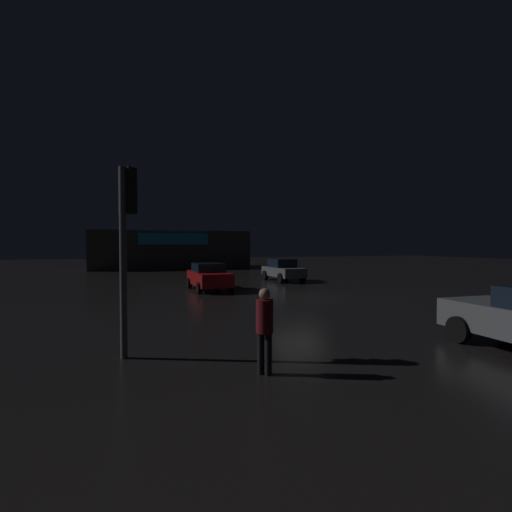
# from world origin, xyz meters

# --- Properties ---
(ground_plane) EXTENTS (120.00, 120.00, 0.00)m
(ground_plane) POSITION_xyz_m (0.00, 0.00, 0.00)
(ground_plane) COLOR black
(store_building) EXTENTS (16.66, 7.38, 4.11)m
(store_building) POSITION_xyz_m (-3.34, 26.77, 2.06)
(store_building) COLOR #4C4742
(store_building) RESTS_ON ground
(traffic_signal_opposite) EXTENTS (0.42, 0.42, 4.30)m
(traffic_signal_opposite) POSITION_xyz_m (-7.79, -7.56, 2.99)
(traffic_signal_opposite) COLOR #595B60
(traffic_signal_opposite) RESTS_ON ground
(car_near) EXTENTS (2.09, 4.23, 1.52)m
(car_near) POSITION_xyz_m (-3.44, 4.58, 0.78)
(car_near) COLOR #A51414
(car_near) RESTS_ON ground
(car_far) EXTENTS (2.04, 4.15, 1.58)m
(car_far) POSITION_xyz_m (2.66, 8.28, 0.80)
(car_far) COLOR slate
(car_far) RESTS_ON ground
(pedestrian) EXTENTS (0.48, 0.48, 1.70)m
(pedestrian) POSITION_xyz_m (-5.23, -9.65, 0.99)
(pedestrian) COLOR black
(pedestrian) RESTS_ON ground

